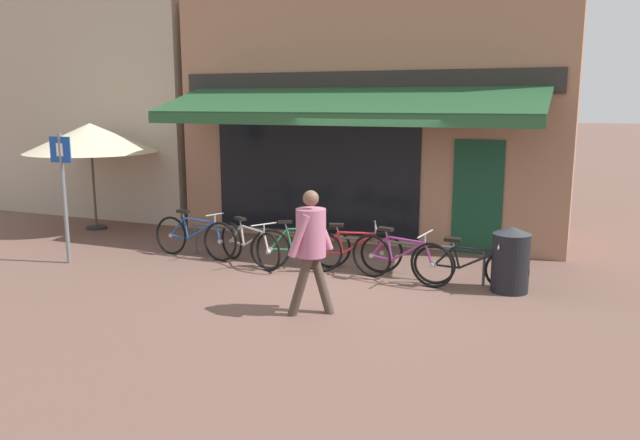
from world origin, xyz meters
TOP-DOWN VIEW (x-y plane):
  - ground_plane at (0.00, 0.00)m, footprint 160.00×160.00m
  - shop_front at (-0.77, 4.04)m, footprint 7.92×4.71m
  - neighbour_building at (-7.94, 4.56)m, footprint 6.04×4.00m
  - bike_rack_rail at (-0.55, 0.54)m, footprint 5.31×0.04m
  - bicycle_blue at (-3.02, 0.31)m, footprint 1.82×0.52m
  - bicycle_silver at (-1.86, 0.24)m, footprint 1.61×0.85m
  - bicycle_green at (-0.95, 0.37)m, footprint 1.57×0.91m
  - bicycle_red at (-0.06, 0.42)m, footprint 1.60×0.68m
  - bicycle_purple at (0.83, 0.20)m, footprint 1.74×0.58m
  - bicycle_black at (1.88, 0.29)m, footprint 1.71×0.52m
  - pedestrian_adult at (0.14, -1.69)m, footprint 0.57×0.68m
  - litter_bin at (2.46, 0.37)m, footprint 0.56×0.56m
  - parking_sign at (-4.84, -0.88)m, footprint 0.44×0.07m
  - cafe_parasol at (-6.51, 1.64)m, footprint 2.79×2.79m

SIDE VIEW (x-z plane):
  - ground_plane at x=0.00m, z-range 0.00..0.00m
  - bicycle_black at x=1.88m, z-range -0.06..0.75m
  - bicycle_silver at x=-1.86m, z-range -0.04..0.76m
  - bicycle_green at x=-0.95m, z-range -0.05..0.79m
  - bicycle_red at x=-0.06m, z-range -0.05..0.79m
  - bicycle_blue at x=-3.02m, z-range -0.05..0.81m
  - bicycle_purple at x=0.83m, z-range -0.05..0.81m
  - bike_rack_rail at x=-0.55m, z-range 0.21..0.78m
  - litter_bin at x=2.46m, z-range 0.00..0.99m
  - pedestrian_adult at x=0.14m, z-range 0.17..1.85m
  - parking_sign at x=-4.84m, z-range 0.26..2.52m
  - cafe_parasol at x=-6.51m, z-range 0.84..3.16m
  - shop_front at x=-0.77m, z-range 0.00..5.18m
  - neighbour_building at x=-7.94m, z-range 0.00..5.92m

